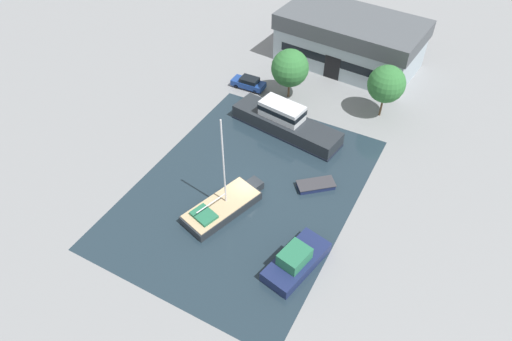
{
  "coord_description": "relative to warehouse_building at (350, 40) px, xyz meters",
  "views": [
    {
      "loc": [
        16.85,
        -28.91,
        34.77
      ],
      "look_at": [
        0.0,
        2.21,
        1.0
      ],
      "focal_mm": 32.0,
      "sensor_mm": 36.0,
      "label": 1
    }
  ],
  "objects": [
    {
      "name": "parked_car",
      "position": [
        -9.39,
        -12.69,
        -2.73
      ],
      "size": [
        4.62,
        1.95,
        1.58
      ],
      "rotation": [
        0.0,
        0.0,
        1.59
      ],
      "color": "navy",
      "rests_on": "ground"
    },
    {
      "name": "quay_tree_by_water",
      "position": [
        8.18,
        -10.19,
        1.07
      ],
      "size": [
        4.55,
        4.55,
        6.88
      ],
      "color": "brown",
      "rests_on": "ground"
    },
    {
      "name": "cabin_boat",
      "position": [
        8.41,
        -35.93,
        -2.67
      ],
      "size": [
        4.35,
        7.27,
        2.4
      ],
      "rotation": [
        0.0,
        0.0,
        -0.22
      ],
      "color": "#19234C",
      "rests_on": "water_canal"
    },
    {
      "name": "water_canal",
      "position": [
        -0.22,
        -29.73,
        -3.53
      ],
      "size": [
        21.66,
        29.41,
        0.01
      ],
      "primitive_type": "cube",
      "color": "#1E2D38",
      "rests_on": "ground"
    },
    {
      "name": "small_dinghy",
      "position": [
        6.09,
        -25.82,
        -3.23
      ],
      "size": [
        4.17,
        3.93,
        0.57
      ],
      "rotation": [
        0.0,
        0.0,
        2.28
      ],
      "color": "#19234C",
      "rests_on": "water_canal"
    },
    {
      "name": "warehouse_building",
      "position": [
        0.0,
        0.0,
        0.0
      ],
      "size": [
        20.54,
        12.25,
        6.97
      ],
      "rotation": [
        0.0,
        0.0,
        -0.09
      ],
      "color": "#99A8B2",
      "rests_on": "ground"
    },
    {
      "name": "ground_plane",
      "position": [
        -0.22,
        -29.73,
        -3.53
      ],
      "size": [
        440.0,
        440.0,
        0.0
      ],
      "primitive_type": "plane",
      "color": "gray"
    },
    {
      "name": "sailboat_moored",
      "position": [
        -0.88,
        -33.28,
        -2.95
      ],
      "size": [
        5.63,
        9.64,
        11.18
      ],
      "rotation": [
        0.0,
        0.0,
        -0.3
      ],
      "color": "#23282D",
      "rests_on": "water_canal"
    },
    {
      "name": "motor_cruiser",
      "position": [
        -1.0,
        -18.74,
        -2.2
      ],
      "size": [
        14.26,
        5.71,
        3.66
      ],
      "rotation": [
        0.0,
        0.0,
        1.42
      ],
      "color": "#23282D",
      "rests_on": "water_canal"
    },
    {
      "name": "quay_tree_near_building",
      "position": [
        -3.75,
        -11.94,
        0.76
      ],
      "size": [
        4.82,
        4.82,
        6.7
      ],
      "color": "brown",
      "rests_on": "ground"
    }
  ]
}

